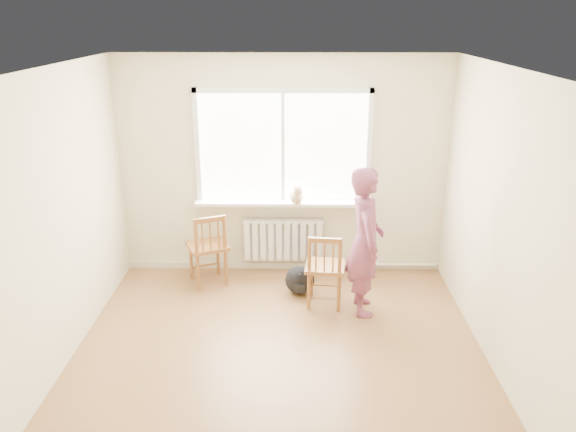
{
  "coord_description": "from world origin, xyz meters",
  "views": [
    {
      "loc": [
        0.16,
        -4.38,
        3.13
      ],
      "look_at": [
        0.08,
        1.2,
        1.1
      ],
      "focal_mm": 35.0,
      "sensor_mm": 36.0,
      "label": 1
    }
  ],
  "objects_px": {
    "cat": "(297,195)",
    "backpack": "(300,280)",
    "chair_right": "(325,270)",
    "chair_left": "(209,249)",
    "person": "(365,242)"
  },
  "relations": [
    {
      "from": "chair_left",
      "to": "backpack",
      "type": "relative_size",
      "value": 2.64
    },
    {
      "from": "person",
      "to": "chair_right",
      "type": "bearing_deg",
      "value": 74.2
    },
    {
      "from": "person",
      "to": "backpack",
      "type": "distance_m",
      "value": 1.02
    },
    {
      "from": "chair_right",
      "to": "cat",
      "type": "relative_size",
      "value": 2.15
    },
    {
      "from": "chair_left",
      "to": "backpack",
      "type": "distance_m",
      "value": 1.15
    },
    {
      "from": "chair_left",
      "to": "backpack",
      "type": "bearing_deg",
      "value": 144.11
    },
    {
      "from": "cat",
      "to": "backpack",
      "type": "distance_m",
      "value": 1.02
    },
    {
      "from": "person",
      "to": "cat",
      "type": "bearing_deg",
      "value": 36.04
    },
    {
      "from": "chair_right",
      "to": "cat",
      "type": "xyz_separation_m",
      "value": [
        -0.32,
        0.79,
        0.62
      ]
    },
    {
      "from": "chair_right",
      "to": "cat",
      "type": "bearing_deg",
      "value": -61.95
    },
    {
      "from": "chair_right",
      "to": "cat",
      "type": "distance_m",
      "value": 1.05
    },
    {
      "from": "cat",
      "to": "backpack",
      "type": "relative_size",
      "value": 1.18
    },
    {
      "from": "person",
      "to": "backpack",
      "type": "xyz_separation_m",
      "value": [
        -0.69,
        0.37,
        -0.65
      ]
    },
    {
      "from": "chair_right",
      "to": "backpack",
      "type": "xyz_separation_m",
      "value": [
        -0.27,
        0.29,
        -0.27
      ]
    },
    {
      "from": "backpack",
      "to": "chair_left",
      "type": "bearing_deg",
      "value": 168.11
    }
  ]
}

